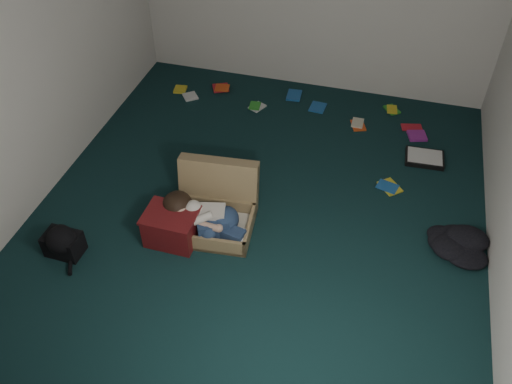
% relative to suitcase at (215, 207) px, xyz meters
% --- Properties ---
extents(floor, '(4.50, 4.50, 0.00)m').
position_rel_suitcase_xyz_m(floor, '(0.36, 0.24, -0.16)').
color(floor, black).
rests_on(floor, ground).
extents(wall_front, '(4.50, 0.00, 4.50)m').
position_rel_suitcase_xyz_m(wall_front, '(0.36, -2.01, 1.14)').
color(wall_front, silver).
rests_on(wall_front, ground).
extents(wall_left, '(0.00, 4.50, 4.50)m').
position_rel_suitcase_xyz_m(wall_left, '(-1.64, 0.24, 1.14)').
color(wall_left, silver).
rests_on(wall_left, ground).
extents(suitcase, '(0.78, 0.76, 0.52)m').
position_rel_suitcase_xyz_m(suitcase, '(0.00, 0.00, 0.00)').
color(suitcase, '#947B51').
rests_on(suitcase, floor).
extents(person, '(0.78, 0.37, 0.32)m').
position_rel_suitcase_xyz_m(person, '(-0.03, -0.18, 0.04)').
color(person, silver).
rests_on(person, suitcase).
extents(maroon_bin, '(0.45, 0.35, 0.31)m').
position_rel_suitcase_xyz_m(maroon_bin, '(-0.27, -0.32, -0.00)').
color(maroon_bin, '#5C1215').
rests_on(maroon_bin, floor).
extents(backpack, '(0.38, 0.31, 0.23)m').
position_rel_suitcase_xyz_m(backpack, '(-1.10, -0.71, -0.04)').
color(backpack, black).
rests_on(backpack, floor).
extents(clothing_pile, '(0.53, 0.46, 0.15)m').
position_rel_suitcase_xyz_m(clothing_pile, '(2.06, 0.19, -0.08)').
color(clothing_pile, black).
rests_on(clothing_pile, floor).
extents(paper_tray, '(0.39, 0.30, 0.05)m').
position_rel_suitcase_xyz_m(paper_tray, '(1.78, 1.37, -0.13)').
color(paper_tray, black).
rests_on(paper_tray, floor).
extents(book_scatter, '(3.08, 1.56, 0.02)m').
position_rel_suitcase_xyz_m(book_scatter, '(0.58, 1.81, -0.15)').
color(book_scatter, yellow).
rests_on(book_scatter, floor).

